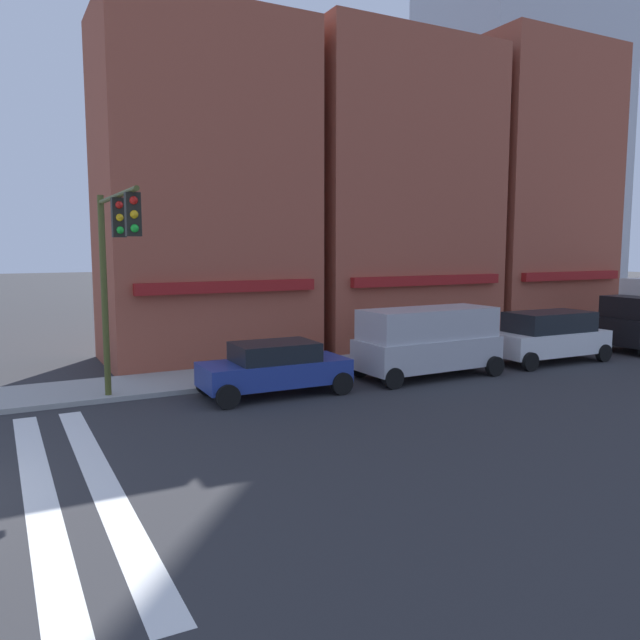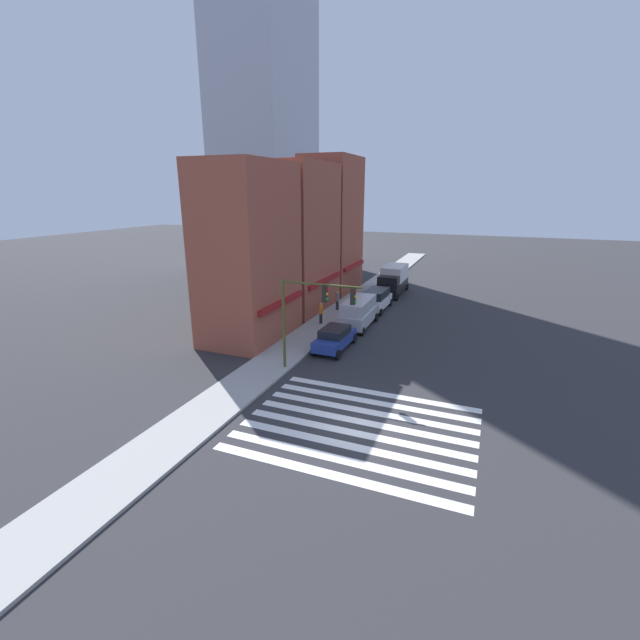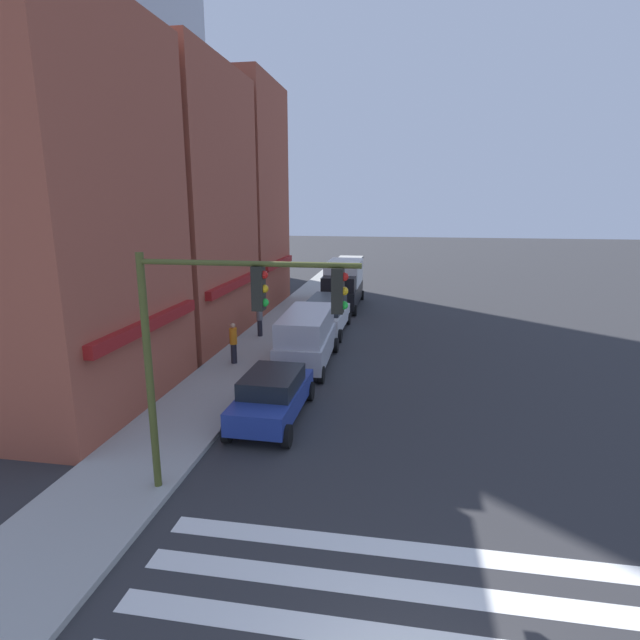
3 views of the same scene
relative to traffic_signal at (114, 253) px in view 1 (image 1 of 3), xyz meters
name	(u,v)px [view 1 (image 1 of 3)]	position (x,y,z in m)	size (l,w,h in m)	color
storefront_row	(396,194)	(13.48, 6.95, 2.48)	(24.92, 5.30, 14.33)	#9E4C38
traffic_signal	(114,253)	(0.00, 0.00, 0.00)	(0.32, 4.98, 5.84)	#474C1E
sedan_blue	(275,367)	(4.51, 0.16, -3.42)	(4.43, 2.02, 1.59)	navy
van_silver	(428,339)	(10.18, 0.16, -2.97)	(5.05, 2.22, 2.34)	#B7B7BC
suv_white	(549,335)	(15.93, 0.16, -3.23)	(4.74, 2.12, 1.94)	white
pedestrian_orange_vest	(363,336)	(9.48, 3.21, -3.18)	(0.32, 0.32, 1.77)	#23232D
pedestrian_grey_coat	(454,328)	(14.00, 3.37, -3.18)	(0.32, 0.32, 1.77)	#23232D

